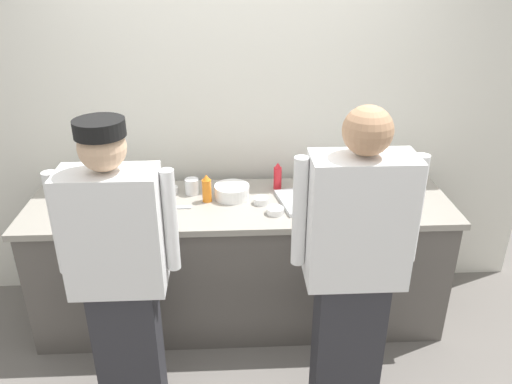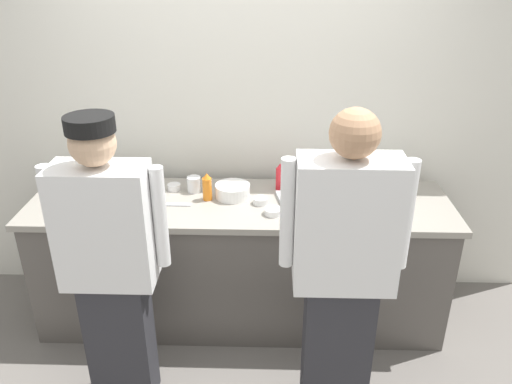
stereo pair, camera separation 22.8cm
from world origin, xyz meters
name	(u,v)px [view 1 (the left image)]	position (x,y,z in m)	size (l,w,h in m)	color
ground_plane	(243,353)	(0.00, 0.00, 0.00)	(9.00, 9.00, 0.00)	slate
wall_back	(238,115)	(0.00, 0.86, 1.32)	(4.20, 0.10, 2.64)	silver
prep_counter	(241,262)	(0.00, 0.37, 0.45)	(2.68, 0.71, 0.89)	#56514C
chef_near_left	(119,270)	(-0.62, -0.35, 0.89)	(0.61, 0.24, 1.67)	#2D2D33
chef_center	(354,265)	(0.55, -0.40, 0.92)	(0.63, 0.24, 1.73)	#2D2D33
plate_stack_front	(388,185)	(0.97, 0.48, 0.94)	(0.25, 0.25, 0.10)	white
plate_stack_rear	(232,192)	(-0.05, 0.45, 0.94)	(0.22, 0.22, 0.08)	white
mixing_bowl_steel	(112,198)	(-0.79, 0.35, 0.96)	(0.38, 0.38, 0.12)	#B7BABF
sheet_tray	(322,199)	(0.52, 0.37, 0.91)	(0.53, 0.35, 0.02)	#B7BABF
squeeze_bottle_primary	(207,189)	(-0.21, 0.40, 0.98)	(0.06, 0.06, 0.18)	orange
squeeze_bottle_secondary	(278,176)	(0.25, 0.57, 0.98)	(0.05, 0.05, 0.18)	red
ramekin_green_sauce	(171,190)	(-0.45, 0.54, 0.92)	(0.09, 0.09, 0.04)	white
ramekin_red_sauce	(275,210)	(0.21, 0.21, 0.92)	(0.11, 0.11, 0.04)	white
ramekin_orange_sauce	(261,200)	(0.13, 0.35, 0.92)	(0.09, 0.09, 0.04)	white
ramekin_yellow_sauce	(392,210)	(0.91, 0.18, 0.91)	(0.08, 0.08, 0.04)	white
deli_cup	(192,186)	(-0.31, 0.52, 0.95)	(0.09, 0.09, 0.10)	white
chefs_knife	(165,207)	(-0.46, 0.31, 0.90)	(0.28, 0.03, 0.02)	#B7BABF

